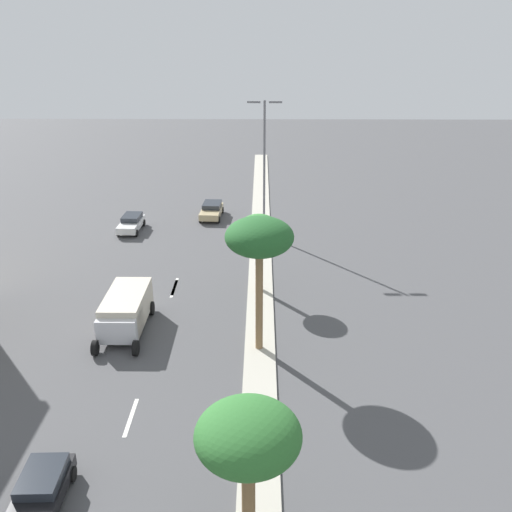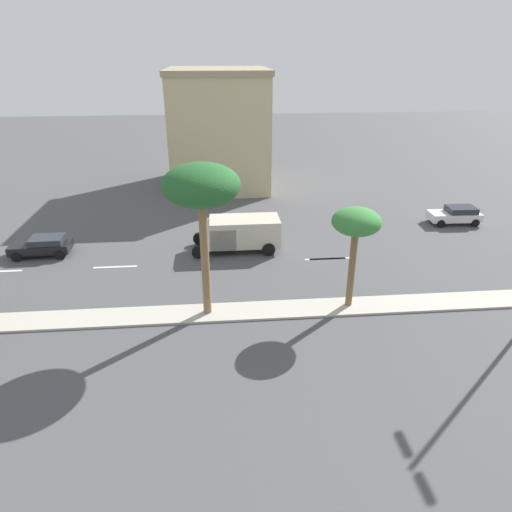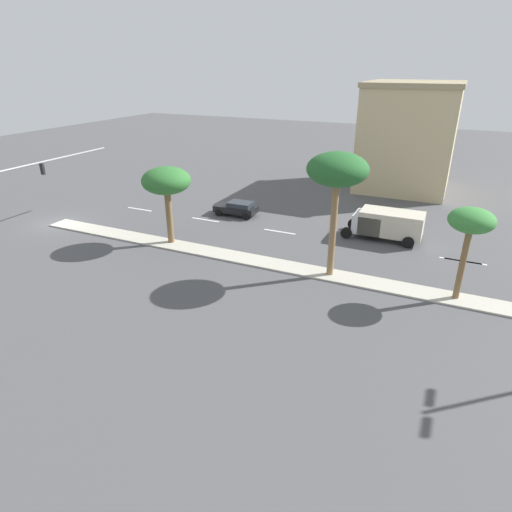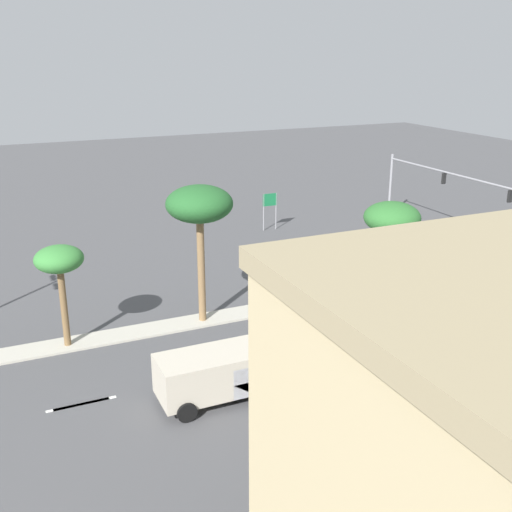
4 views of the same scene
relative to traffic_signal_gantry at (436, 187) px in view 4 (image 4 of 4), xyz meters
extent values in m
plane|color=#4C4C4F|center=(-8.96, 29.11, -4.12)|extent=(160.00, 160.00, 0.00)
cube|color=silver|center=(-15.23, 10.85, -4.12)|extent=(0.20, 2.80, 0.01)
cube|color=silver|center=(-15.23, 18.10, -4.12)|extent=(0.20, 2.80, 0.01)
cube|color=silver|center=(-15.23, 32.36, -4.12)|extent=(0.20, 2.80, 0.01)
cube|color=silver|center=(-15.23, 32.04, -4.12)|extent=(0.20, 2.80, 0.01)
cylinder|color=gray|center=(6.26, 0.00, -1.12)|extent=(0.24, 0.24, 6.01)
cylinder|color=gold|center=(6.26, 0.00, -3.87)|extent=(0.53, 0.53, 0.50)
cylinder|color=gray|center=(-4.49, 0.00, 1.48)|extent=(21.49, 0.16, 0.16)
cube|color=black|center=(-0.91, 0.00, 0.93)|extent=(0.20, 0.32, 0.90)
sphere|color=#19D83F|center=(-0.91, -0.12, 0.63)|extent=(0.18, 0.18, 0.18)
cube|color=black|center=(-8.07, 0.00, 0.93)|extent=(0.20, 0.32, 0.90)
sphere|color=#19D83F|center=(-8.07, -0.12, 0.63)|extent=(0.18, 0.18, 0.18)
cylinder|color=gray|center=(6.96, 11.59, -2.48)|extent=(0.10, 0.10, 3.28)
cylinder|color=gray|center=(6.96, 12.80, -2.48)|extent=(0.10, 0.10, 3.28)
cube|color=#19723F|center=(6.96, 12.19, -1.39)|extent=(0.08, 1.34, 1.09)
cylinder|color=brown|center=(-9.32, 11.30, -1.88)|extent=(0.49, 0.49, 4.24)
ellipsoid|color=#2D6B2D|center=(-9.32, 11.30, 0.88)|extent=(3.65, 3.65, 2.01)
cylinder|color=olive|center=(-9.01, 24.17, -0.83)|extent=(0.43, 0.43, 6.34)
ellipsoid|color=#235B28|center=(-9.01, 24.17, 3.00)|extent=(3.76, 3.76, 2.07)
cylinder|color=brown|center=(-9.08, 31.90, -1.79)|extent=(0.36, 0.36, 4.43)
ellipsoid|color=#387F38|center=(-9.08, 31.90, 0.87)|extent=(2.53, 2.53, 1.39)
cube|color=black|center=(-17.56, 12.76, -3.51)|extent=(1.89, 3.98, 0.57)
cube|color=#262B33|center=(-17.58, 13.25, -3.01)|extent=(1.65, 2.21, 0.43)
cylinder|color=black|center=(-16.68, 11.42, -3.80)|extent=(0.24, 0.65, 0.64)
cylinder|color=black|center=(-18.35, 11.36, -3.80)|extent=(0.24, 0.65, 0.64)
cylinder|color=black|center=(-16.78, 14.16, -3.80)|extent=(0.24, 0.65, 0.64)
cylinder|color=black|center=(-18.44, 14.10, -3.80)|extent=(0.24, 0.65, 0.64)
cube|color=silver|center=(-17.31, 24.95, -2.93)|extent=(2.35, 2.26, 1.48)
cube|color=beige|center=(-17.31, 26.72, -2.74)|extent=(2.35, 4.81, 1.87)
cylinder|color=black|center=(-16.13, 23.51, -3.67)|extent=(0.28, 0.90, 0.90)
cylinder|color=black|center=(-18.48, 23.51, -3.67)|extent=(0.28, 0.90, 0.90)
cylinder|color=black|center=(-16.13, 28.28, -3.67)|extent=(0.28, 0.90, 0.90)
cylinder|color=black|center=(-18.48, 28.28, -3.67)|extent=(0.28, 0.90, 0.90)
camera|label=1|loc=(-8.91, -2.77, 13.43)|focal=37.69mm
camera|label=2|loc=(11.80, 24.92, 8.88)|focal=31.60mm
camera|label=3|loc=(16.53, 30.58, 8.80)|focal=30.43mm
camera|label=4|loc=(-40.82, 35.09, 11.16)|focal=43.63mm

